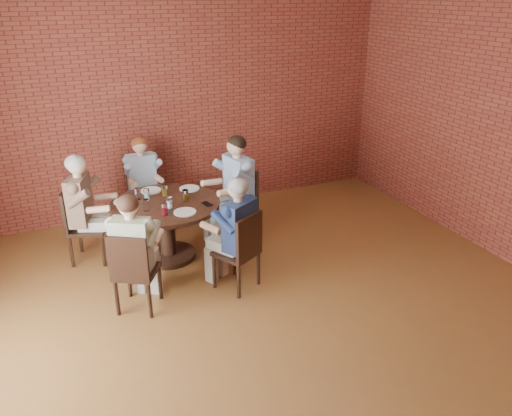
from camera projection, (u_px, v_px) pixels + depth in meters
name	position (u px, v px, depth m)	size (l,w,h in m)	color
floor	(280.00, 338.00, 4.86)	(7.00, 7.00, 0.00)	brown
wall_back	(174.00, 97.00, 7.11)	(7.00, 7.00, 0.00)	brown
dining_table	(166.00, 219.00, 6.11)	(1.33, 1.33, 0.75)	black
chair_a	(241.00, 200.00, 6.67)	(0.54, 0.54, 0.98)	black
diner_a	(234.00, 189.00, 6.55)	(0.58, 0.71, 1.41)	teal
chair_b	(143.00, 191.00, 7.08)	(0.41, 0.41, 0.90)	black
diner_b	(143.00, 183.00, 6.96)	(0.49, 0.60, 1.27)	#A0B9CB
chair_c	(80.00, 222.00, 6.08)	(0.57, 0.57, 0.95)	black
diner_c	(86.00, 209.00, 6.01)	(0.54, 0.67, 1.36)	brown
chair_d	(133.00, 270.00, 5.07)	(0.56, 0.56, 0.92)	black
diner_d	(135.00, 253.00, 5.08)	(0.51, 0.62, 1.30)	#BEAF95
chair_e	(242.00, 249.00, 5.47)	(0.57, 0.57, 0.93)	black
diner_e	(236.00, 234.00, 5.45)	(0.51, 0.63, 1.31)	navy
plate_a	(189.00, 188.00, 6.43)	(0.26, 0.26, 0.01)	white
plate_b	(151.00, 190.00, 6.37)	(0.26, 0.26, 0.01)	white
plate_c	(125.00, 201.00, 6.04)	(0.26, 0.26, 0.01)	white
plate_d	(185.00, 212.00, 5.75)	(0.26, 0.26, 0.01)	white
glass_a	(185.00, 195.00, 6.05)	(0.07, 0.07, 0.14)	white
glass_b	(165.00, 190.00, 6.20)	(0.07, 0.07, 0.14)	white
glass_c	(138.00, 194.00, 6.10)	(0.07, 0.07, 0.14)	white
glass_d	(147.00, 194.00, 6.09)	(0.07, 0.07, 0.14)	white
glass_e	(146.00, 205.00, 5.78)	(0.07, 0.07, 0.14)	white
glass_f	(165.00, 209.00, 5.67)	(0.07, 0.07, 0.14)	white
glass_g	(169.00, 203.00, 5.85)	(0.07, 0.07, 0.14)	white
glass_h	(186.00, 195.00, 6.05)	(0.07, 0.07, 0.14)	white
smartphone	(207.00, 204.00, 5.98)	(0.08, 0.15, 0.01)	black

